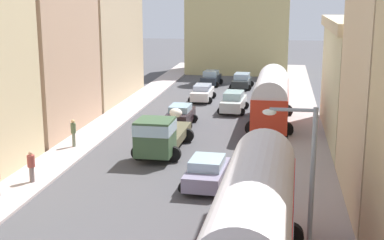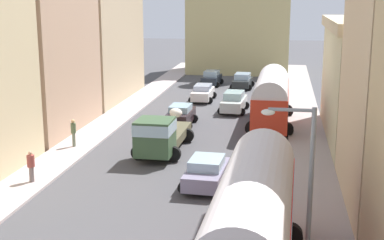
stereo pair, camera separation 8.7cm
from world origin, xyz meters
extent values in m
plane|color=#464549|center=(0.00, 27.00, 0.00)|extent=(154.00, 154.00, 0.00)
cube|color=#B3A5A2|center=(-7.25, 27.00, 0.07)|extent=(2.50, 70.00, 0.14)
cube|color=#9F928F|center=(7.25, 27.00, 0.07)|extent=(2.50, 70.00, 0.14)
cube|color=tan|center=(-11.05, 23.10, 6.97)|extent=(5.11, 10.13, 13.95)
cube|color=tan|center=(-10.59, 35.10, 5.45)|extent=(4.18, 12.79, 10.89)
cube|color=beige|center=(10.99, 24.26, 3.61)|extent=(4.97, 13.15, 7.21)
cube|color=#CBB68B|center=(10.99, 24.26, 7.57)|extent=(5.47, 13.15, 0.70)
cube|color=tan|center=(0.00, 54.80, 5.08)|extent=(12.13, 6.67, 10.16)
cube|color=tan|center=(-4.25, 53.14, 8.17)|extent=(2.84, 2.84, 16.35)
cube|color=tan|center=(4.25, 53.14, 8.17)|extent=(2.84, 2.84, 16.35)
cube|color=red|center=(4.71, 4.30, 1.75)|extent=(2.77, 9.92, 2.51)
cylinder|color=silver|center=(4.71, 4.30, 3.01)|extent=(2.71, 9.72, 2.43)
cube|color=#99B7C6|center=(4.71, 4.30, 2.31)|extent=(2.79, 9.13, 0.80)
cylinder|color=black|center=(3.62, 7.38, 0.50)|extent=(1.00, 0.35, 1.00)
cylinder|color=black|center=(5.97, 7.31, 0.50)|extent=(1.00, 0.35, 1.00)
cube|color=red|center=(4.73, 27.21, 1.64)|extent=(2.49, 9.82, 2.29)
cylinder|color=silver|center=(4.73, 27.21, 2.79)|extent=(2.44, 9.63, 2.37)
cube|color=#99B7C6|center=(4.73, 27.21, 2.15)|extent=(2.53, 9.04, 0.73)
cylinder|color=black|center=(3.61, 30.26, 0.50)|extent=(1.00, 0.35, 1.00)
cylinder|color=black|center=(5.90, 30.25, 0.50)|extent=(1.00, 0.35, 1.00)
cylinder|color=black|center=(3.56, 24.18, 0.50)|extent=(1.00, 0.35, 1.00)
cylinder|color=black|center=(5.86, 24.17, 0.50)|extent=(1.00, 0.35, 1.00)
cube|color=#365234|center=(-1.61, 17.19, 1.47)|extent=(2.08, 2.22, 2.04)
cube|color=#99B7C6|center=(-1.61, 17.19, 2.04)|extent=(2.12, 2.31, 0.65)
cube|color=#4E4B36|center=(-1.56, 20.76, 0.73)|extent=(2.12, 4.97, 0.55)
ellipsoid|color=silver|center=(-1.95, 21.86, 1.26)|extent=(0.94, 0.92, 0.51)
ellipsoid|color=beige|center=(-1.24, 19.05, 1.23)|extent=(0.84, 0.68, 0.47)
ellipsoid|color=beige|center=(-1.80, 19.07, 1.24)|extent=(1.10, 0.95, 0.47)
ellipsoid|color=beige|center=(-1.44, 19.41, 1.55)|extent=(0.88, 0.71, 0.46)
ellipsoid|color=beige|center=(-1.79, 19.71, 1.70)|extent=(0.78, 0.61, 0.59)
ellipsoid|color=silver|center=(-2.02, 19.28, 1.59)|extent=(1.11, 1.05, 0.49)
ellipsoid|color=beige|center=(-1.13, 20.96, 2.10)|extent=(1.20, 1.23, 0.58)
cylinder|color=black|center=(-0.58, 17.33, 0.45)|extent=(0.90, 0.31, 0.90)
cylinder|color=black|center=(-2.63, 17.35, 0.45)|extent=(0.90, 0.31, 0.90)
cylinder|color=black|center=(-0.52, 21.61, 0.45)|extent=(0.90, 0.31, 0.90)
cylinder|color=black|center=(-2.58, 21.64, 0.45)|extent=(0.90, 0.31, 0.90)
cube|color=black|center=(-1.80, 26.08, 0.68)|extent=(1.67, 3.86, 0.82)
cube|color=#91B4C6|center=(-1.80, 26.08, 1.32)|extent=(1.44, 2.02, 0.45)
cylinder|color=black|center=(-1.02, 24.88, 0.30)|extent=(0.60, 0.21, 0.60)
cylinder|color=black|center=(-2.62, 24.91, 0.30)|extent=(0.60, 0.21, 0.60)
cylinder|color=black|center=(-0.98, 27.26, 0.30)|extent=(0.60, 0.21, 0.60)
cylinder|color=black|center=(-2.58, 27.28, 0.30)|extent=(0.60, 0.21, 0.60)
cube|color=silver|center=(-1.59, 35.84, 0.64)|extent=(1.62, 4.27, 0.74)
cube|color=#A2AFC9|center=(-1.59, 35.84, 1.24)|extent=(1.41, 2.22, 0.46)
cylinder|color=black|center=(-0.81, 34.52, 0.30)|extent=(0.60, 0.21, 0.60)
cylinder|color=black|center=(-2.39, 34.53, 0.30)|extent=(0.60, 0.21, 0.60)
cylinder|color=black|center=(-0.79, 37.15, 0.30)|extent=(0.60, 0.21, 0.60)
cylinder|color=black|center=(-2.37, 37.17, 0.30)|extent=(0.60, 0.21, 0.60)
cube|color=#1D242D|center=(-1.91, 44.26, 0.66)|extent=(1.84, 3.74, 0.78)
cube|color=#8FABC1|center=(-1.91, 44.26, 1.32)|extent=(1.52, 1.99, 0.53)
cylinder|color=black|center=(-1.20, 43.08, 0.30)|extent=(0.60, 0.21, 0.60)
cylinder|color=black|center=(-2.78, 43.19, 0.30)|extent=(0.60, 0.21, 0.60)
cylinder|color=black|center=(-1.04, 45.33, 0.30)|extent=(0.60, 0.21, 0.60)
cylinder|color=black|center=(-2.62, 45.44, 0.30)|extent=(0.60, 0.21, 0.60)
cube|color=gray|center=(1.91, 13.55, 0.64)|extent=(1.98, 4.00, 0.73)
cube|color=#9AB7C9|center=(1.91, 13.55, 1.25)|extent=(1.67, 2.11, 0.49)
cylinder|color=black|center=(1.07, 14.81, 0.30)|extent=(0.60, 0.21, 0.60)
cylinder|color=black|center=(2.86, 14.72, 0.30)|extent=(0.60, 0.21, 0.60)
cylinder|color=black|center=(0.95, 12.38, 0.30)|extent=(0.60, 0.21, 0.60)
cylinder|color=black|center=(2.74, 12.29, 0.30)|extent=(0.60, 0.21, 0.60)
cube|color=silver|center=(1.62, 31.61, 0.68)|extent=(1.89, 4.38, 0.81)
cube|color=#96B9BE|center=(1.62, 31.61, 1.37)|extent=(1.58, 2.31, 0.59)
cylinder|color=black|center=(0.86, 32.98, 0.30)|extent=(0.60, 0.21, 0.60)
cylinder|color=black|center=(2.52, 32.89, 0.30)|extent=(0.60, 0.21, 0.60)
cylinder|color=black|center=(0.71, 30.32, 0.30)|extent=(0.60, 0.21, 0.60)
cylinder|color=black|center=(2.37, 30.23, 0.30)|extent=(0.60, 0.21, 0.60)
cube|color=#232728|center=(1.43, 43.12, 0.62)|extent=(1.85, 4.13, 0.71)
cube|color=#97B4CF|center=(1.43, 43.12, 1.26)|extent=(1.56, 2.17, 0.57)
cylinder|color=black|center=(0.66, 44.42, 0.30)|extent=(0.60, 0.21, 0.60)
cylinder|color=black|center=(2.32, 44.34, 0.30)|extent=(0.60, 0.21, 0.60)
cylinder|color=black|center=(0.54, 41.91, 0.30)|extent=(0.60, 0.21, 0.60)
cylinder|color=black|center=(2.21, 41.83, 0.30)|extent=(0.60, 0.21, 0.60)
cylinder|color=slate|center=(-6.90, 12.38, 0.07)|extent=(0.21, 0.21, 0.14)
cylinder|color=slate|center=(-6.90, 12.38, 0.54)|extent=(0.35, 0.35, 0.79)
cylinder|color=brown|center=(-6.90, 12.38, 1.24)|extent=(0.55, 0.55, 0.61)
sphere|color=tan|center=(-6.90, 12.38, 1.65)|extent=(0.20, 0.20, 0.20)
cylinder|color=slate|center=(-7.25, 19.00, 0.07)|extent=(0.18, 0.18, 0.14)
cylinder|color=slate|center=(-7.25, 19.00, 0.57)|extent=(0.29, 0.29, 0.87)
cylinder|color=#566642|center=(-7.25, 19.00, 1.32)|extent=(0.44, 0.44, 0.63)
sphere|color=tan|center=(-7.25, 19.00, 1.75)|extent=(0.23, 0.23, 0.23)
cylinder|color=gray|center=(6.50, 4.67, 3.02)|extent=(0.16, 0.16, 6.04)
cylinder|color=gray|center=(5.79, 4.67, 5.94)|extent=(1.42, 0.11, 0.11)
ellipsoid|color=silver|center=(5.08, 4.67, 5.84)|extent=(0.44, 0.28, 0.20)
camera|label=1|loc=(5.41, -12.20, 9.47)|focal=50.98mm
camera|label=2|loc=(5.49, -12.19, 9.47)|focal=50.98mm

